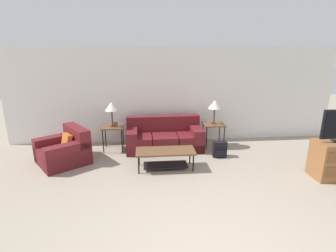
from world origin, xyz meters
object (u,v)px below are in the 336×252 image
at_px(armchair, 64,151).
at_px(table_lamp_right, 215,105).
at_px(couch, 164,138).
at_px(side_table_left, 113,129).
at_px(table_lamp_left, 112,107).
at_px(coffee_table, 165,155).
at_px(backpack, 220,150).
at_px(side_table_right, 214,126).

distance_m(armchair, table_lamp_right, 3.85).
xyz_separation_m(armchair, table_lamp_right, (3.68, 0.72, 0.86)).
xyz_separation_m(couch, side_table_left, (-1.32, 0.03, 0.28)).
distance_m(couch, table_lamp_left, 1.57).
distance_m(coffee_table, backpack, 1.47).
relative_size(couch, table_lamp_left, 3.11).
height_order(side_table_right, table_lamp_right, table_lamp_right).
relative_size(coffee_table, table_lamp_left, 2.02).
height_order(table_lamp_left, table_lamp_right, same).
height_order(coffee_table, table_lamp_left, table_lamp_left).
relative_size(couch, side_table_right, 3.10).
distance_m(couch, armchair, 2.46).
xyz_separation_m(coffee_table, backpack, (1.37, 0.53, -0.13)).
height_order(armchair, side_table_right, armchair).
distance_m(table_lamp_left, backpack, 2.88).
distance_m(side_table_right, backpack, 0.82).
relative_size(coffee_table, side_table_right, 2.02).
bearing_deg(side_table_right, side_table_left, 180.00).
bearing_deg(side_table_left, side_table_right, 0.00).
height_order(couch, table_lamp_left, table_lamp_left).
bearing_deg(couch, armchair, -163.76).
xyz_separation_m(table_lamp_right, backpack, (-0.02, -0.73, -0.96)).
relative_size(armchair, table_lamp_left, 2.23).
xyz_separation_m(table_lamp_left, table_lamp_right, (2.64, 0.00, 0.00)).
bearing_deg(armchair, table_lamp_right, 11.03).
relative_size(side_table_left, table_lamp_left, 1.00).
bearing_deg(coffee_table, side_table_left, 134.89).
height_order(armchair, backpack, armchair).
xyz_separation_m(armchair, coffee_table, (2.29, -0.54, 0.03)).
xyz_separation_m(side_table_left, table_lamp_right, (2.64, 0.00, 0.58)).
bearing_deg(backpack, coffee_table, -158.93).
relative_size(armchair, coffee_table, 1.10).
distance_m(side_table_left, backpack, 2.75).
height_order(table_lamp_left, backpack, table_lamp_left).
bearing_deg(coffee_table, side_table_right, 42.12).
relative_size(table_lamp_left, backpack, 1.63).
distance_m(table_lamp_right, backpack, 1.20).
xyz_separation_m(couch, armchair, (-2.36, -0.69, -0.01)).
xyz_separation_m(couch, backpack, (1.30, -0.70, -0.11)).
relative_size(side_table_left, table_lamp_right, 1.00).
xyz_separation_m(couch, table_lamp_right, (1.32, 0.03, 0.85)).
xyz_separation_m(side_table_right, backpack, (-0.02, -0.73, -0.38)).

